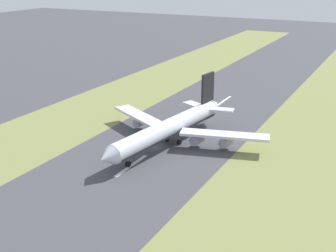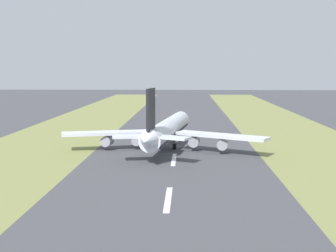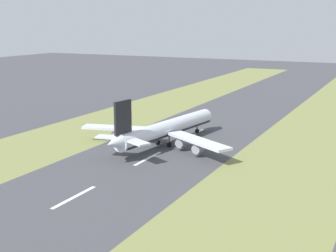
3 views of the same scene
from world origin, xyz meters
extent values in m
plane|color=#424247|center=(0.00, 0.00, 0.00)|extent=(800.00, 800.00, 0.00)
cube|color=olive|center=(-45.00, 0.00, 0.00)|extent=(40.00, 600.00, 0.01)
cube|color=olive|center=(45.00, 0.00, 0.00)|extent=(40.00, 600.00, 0.01)
cube|color=silver|center=(0.00, -63.21, 0.01)|extent=(1.20, 18.00, 0.01)
cube|color=silver|center=(0.00, -23.21, 0.01)|extent=(1.20, 18.00, 0.01)
cube|color=silver|center=(0.00, 16.79, 0.01)|extent=(1.20, 18.00, 0.01)
cylinder|color=silver|center=(-2.45, -3.21, 6.20)|extent=(13.54, 56.30, 6.00)
cone|color=silver|center=(1.69, 27.01, 6.20)|extent=(6.50, 5.75, 5.88)
cone|color=silver|center=(-6.66, -33.92, 7.00)|extent=(5.87, 6.64, 5.10)
cube|color=black|center=(-2.45, -3.21, 4.55)|extent=(12.94, 54.04, 0.70)
cube|color=silver|center=(-20.77, -7.99, 5.30)|extent=(29.59, 12.93, 0.90)
cube|color=silver|center=(13.91, -12.74, 5.30)|extent=(28.15, 19.62, 0.90)
cylinder|color=#93939E|center=(-11.91, -5.95, 2.85)|extent=(3.82, 5.19, 3.20)
cylinder|color=#93939E|center=(-21.30, -8.19, 2.85)|extent=(3.82, 5.19, 3.20)
cylinder|color=#93939E|center=(5.92, -8.39, 2.85)|extent=(3.82, 5.19, 3.20)
cylinder|color=#93939E|center=(14.37, -13.08, 2.85)|extent=(3.82, 5.19, 3.20)
cube|color=black|center=(-5.98, -28.97, 14.70)|extent=(1.88, 8.03, 11.00)
cube|color=silver|center=(-11.43, -28.22, 7.20)|extent=(10.62, 6.10, 0.60)
cube|color=silver|center=(-0.53, -29.71, 7.20)|extent=(10.92, 8.31, 0.60)
cylinder|color=#59595E|center=(0.44, 17.88, 2.50)|extent=(0.50, 0.50, 3.20)
cylinder|color=black|center=(0.44, 17.88, 0.90)|extent=(1.14, 1.91, 1.80)
cylinder|color=#59595E|center=(-5.43, -5.83, 2.50)|extent=(0.50, 0.50, 3.20)
cylinder|color=black|center=(-5.43, -5.83, 0.90)|extent=(1.14, 1.91, 1.80)
cylinder|color=#59595E|center=(-0.28, -6.53, 2.50)|extent=(0.50, 0.50, 3.20)
cylinder|color=black|center=(-0.28, -6.53, 0.90)|extent=(1.14, 1.91, 1.80)
camera|label=1|loc=(-69.16, 128.28, 57.95)|focal=50.00mm
camera|label=2|loc=(3.57, -152.12, 25.48)|focal=50.00mm
camera|label=3|loc=(74.06, -155.73, 44.99)|focal=50.00mm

